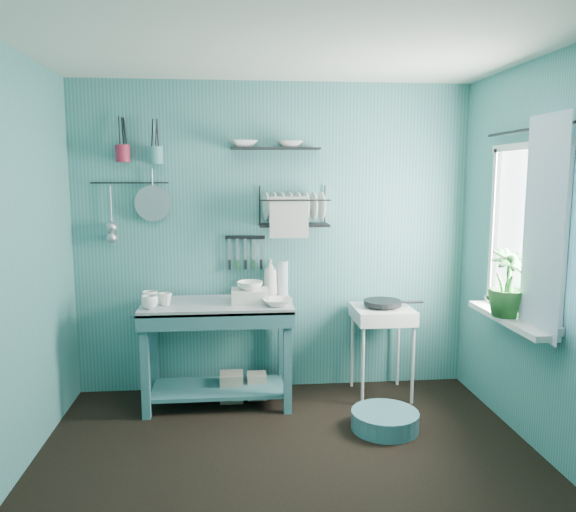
{
  "coord_description": "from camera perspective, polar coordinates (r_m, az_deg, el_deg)",
  "views": [
    {
      "loc": [
        -0.33,
        -3.04,
        1.76
      ],
      "look_at": [
        0.05,
        0.85,
        1.2
      ],
      "focal_mm": 35.0,
      "sensor_mm": 36.0,
      "label": 1
    }
  ],
  "objects": [
    {
      "name": "floor",
      "position": [
        3.53,
        0.56,
        -21.76
      ],
      "size": [
        3.2,
        3.2,
        0.0
      ],
      "primitive_type": "plane",
      "color": "black",
      "rests_on": "ground"
    },
    {
      "name": "ceiling",
      "position": [
        3.15,
        0.63,
        21.75
      ],
      "size": [
        3.2,
        3.2,
        0.0
      ],
      "primitive_type": "plane",
      "rotation": [
        3.14,
        0.0,
        0.0
      ],
      "color": "silver",
      "rests_on": "ground"
    },
    {
      "name": "wall_back",
      "position": [
        4.58,
        -1.41,
        1.76
      ],
      "size": [
        3.2,
        0.0,
        3.2
      ],
      "primitive_type": "plane",
      "rotation": [
        1.57,
        0.0,
        0.0
      ],
      "color": "teal",
      "rests_on": "ground"
    },
    {
      "name": "wall_front",
      "position": [
        1.66,
        6.2,
        -9.81
      ],
      "size": [
        3.2,
        0.0,
        3.2
      ],
      "primitive_type": "plane",
      "rotation": [
        -1.57,
        0.0,
        0.0
      ],
      "color": "teal",
      "rests_on": "ground"
    },
    {
      "name": "wall_right",
      "position": [
        3.64,
        26.54,
        -0.77
      ],
      "size": [
        0.0,
        3.0,
        3.0
      ],
      "primitive_type": "plane",
      "rotation": [
        1.57,
        0.0,
        -1.57
      ],
      "color": "teal",
      "rests_on": "ground"
    },
    {
      "name": "work_counter",
      "position": [
        4.42,
        -7.12,
        -9.79
      ],
      "size": [
        1.17,
        0.64,
        0.8
      ],
      "primitive_type": "cube",
      "rotation": [
        0.0,
        0.0,
        0.06
      ],
      "color": "#366D73",
      "rests_on": "floor"
    },
    {
      "name": "mug_left",
      "position": [
        4.19,
        -13.88,
        -4.58
      ],
      "size": [
        0.12,
        0.12,
        0.1
      ],
      "primitive_type": "imported",
      "color": "white",
      "rests_on": "work_counter"
    },
    {
      "name": "mug_mid",
      "position": [
        4.28,
        -12.36,
        -4.31
      ],
      "size": [
        0.14,
        0.14,
        0.09
      ],
      "primitive_type": "imported",
      "rotation": [
        0.0,
        0.0,
        0.52
      ],
      "color": "white",
      "rests_on": "work_counter"
    },
    {
      "name": "mug_right",
      "position": [
        4.35,
        -13.84,
        -4.12
      ],
      "size": [
        0.17,
        0.17,
        0.1
      ],
      "primitive_type": "imported",
      "rotation": [
        0.0,
        0.0,
        1.05
      ],
      "color": "white",
      "rests_on": "work_counter"
    },
    {
      "name": "wash_tub",
      "position": [
        4.29,
        -3.88,
        -4.06
      ],
      "size": [
        0.28,
        0.22,
        0.1
      ],
      "primitive_type": "cube",
      "color": "silver",
      "rests_on": "work_counter"
    },
    {
      "name": "tub_bowl",
      "position": [
        4.27,
        -3.89,
        -3.01
      ],
      "size": [
        0.19,
        0.19,
        0.06
      ],
      "primitive_type": "imported",
      "color": "white",
      "rests_on": "wash_tub"
    },
    {
      "name": "soap_bottle",
      "position": [
        4.49,
        -1.81,
        -2.2
      ],
      "size": [
        0.11,
        0.12,
        0.3
      ],
      "primitive_type": "imported",
      "color": "silver",
      "rests_on": "work_counter"
    },
    {
      "name": "water_bottle",
      "position": [
        4.52,
        -0.56,
        -2.25
      ],
      "size": [
        0.09,
        0.09,
        0.28
      ],
      "primitive_type": "cylinder",
      "color": "silver",
      "rests_on": "work_counter"
    },
    {
      "name": "counter_bowl",
      "position": [
        4.18,
        -1.08,
        -4.71
      ],
      "size": [
        0.22,
        0.22,
        0.05
      ],
      "primitive_type": "imported",
      "color": "white",
      "rests_on": "work_counter"
    },
    {
      "name": "hotplate_stand",
      "position": [
        4.63,
        9.47,
        -9.52
      ],
      "size": [
        0.51,
        0.51,
        0.73
      ],
      "primitive_type": "cube",
      "rotation": [
        0.0,
        0.0,
        -0.14
      ],
      "color": "silver",
      "rests_on": "floor"
    },
    {
      "name": "frying_pan",
      "position": [
        4.53,
        9.59,
        -4.69
      ],
      "size": [
        0.3,
        0.3,
        0.03
      ],
      "primitive_type": "cylinder",
      "color": "black",
      "rests_on": "hotplate_stand"
    },
    {
      "name": "knife_strip",
      "position": [
        4.54,
        -4.38,
        1.9
      ],
      "size": [
        0.32,
        0.05,
        0.03
      ],
      "primitive_type": "cube",
      "rotation": [
        0.0,
        0.0,
        -0.1
      ],
      "color": "black",
      "rests_on": "wall_back"
    },
    {
      "name": "dish_rack",
      "position": [
        4.44,
        0.59,
        5.1
      ],
      "size": [
        0.55,
        0.25,
        0.32
      ],
      "primitive_type": "cube",
      "rotation": [
        0.0,
        0.0,
        -0.02
      ],
      "color": "black",
      "rests_on": "wall_back"
    },
    {
      "name": "upper_shelf",
      "position": [
        4.46,
        -1.32,
        10.86
      ],
      "size": [
        0.7,
        0.19,
        0.02
      ],
      "primitive_type": "cube",
      "rotation": [
        0.0,
        0.0,
        0.01
      ],
      "color": "black",
      "rests_on": "wall_back"
    },
    {
      "name": "shelf_bowl_left",
      "position": [
        4.46,
        -4.59,
        12.46
      ],
      "size": [
        0.25,
        0.25,
        0.05
      ],
      "primitive_type": "imported",
      "rotation": [
        0.0,
        0.0,
        0.17
      ],
      "color": "white",
      "rests_on": "upper_shelf"
    },
    {
      "name": "shelf_bowl_right",
      "position": [
        4.47,
        0.23,
        11.88
      ],
      "size": [
        0.24,
        0.24,
        0.05
      ],
      "primitive_type": "imported",
      "rotation": [
        0.0,
        0.0,
        -0.17
      ],
      "color": "white",
      "rests_on": "upper_shelf"
    },
    {
      "name": "utensil_cup_magenta",
      "position": [
        4.54,
        -16.46,
        9.96
      ],
      "size": [
        0.11,
        0.11,
        0.13
      ],
      "primitive_type": "cylinder",
      "color": "maroon",
      "rests_on": "wall_back"
    },
    {
      "name": "utensil_cup_teal",
      "position": [
        4.5,
        -13.27,
        9.93
      ],
      "size": [
        0.11,
        0.11,
        0.13
      ],
      "primitive_type": "cylinder",
      "color": "teal",
      "rests_on": "wall_back"
    },
    {
      "name": "colander",
      "position": [
        4.54,
        -13.58,
        5.23
      ],
      "size": [
        0.28,
        0.03,
        0.28
      ],
      "primitive_type": "cylinder",
      "rotation": [
        1.54,
        0.0,
        0.0
      ],
      "color": "#A7A9B0",
      "rests_on": "wall_back"
    },
    {
      "name": "ladle_outer",
      "position": [
        4.61,
        -17.55,
        4.95
      ],
      "size": [
        0.01,
        0.01,
        0.3
      ],
      "primitive_type": "cylinder",
      "color": "#A7A9B0",
      "rests_on": "wall_back"
    },
    {
      "name": "ladle_inner",
      "position": [
        4.61,
        -17.53,
        3.93
      ],
      "size": [
        0.01,
        0.01,
        0.3
      ],
      "primitive_type": "cylinder",
      "color": "#A7A9B0",
      "rests_on": "wall_back"
    },
    {
      "name": "hook_rail",
      "position": [
        4.58,
        -15.79,
        7.17
      ],
      "size": [
        0.6,
        0.01,
        0.01
      ],
      "primitive_type": "cylinder",
      "rotation": [
        0.0,
        1.57,
        0.0
      ],
      "color": "black",
      "rests_on": "wall_back"
    },
    {
      "name": "window_glass",
      "position": [
        4.0,
        23.1,
        2.33
      ],
      "size": [
        0.0,
        1.1,
        1.1
      ],
      "primitive_type": "plane",
      "rotation": [
        1.57,
        0.0,
        1.57
      ],
      "color": "white",
      "rests_on": "wall_right"
    },
    {
      "name": "windowsill",
      "position": [
        4.05,
        21.57,
        -5.99
      ],
      "size": [
        0.16,
        0.95,
        0.04
      ],
      "primitive_type": "cube",
      "color": "silver",
      "rests_on": "wall_right"
    },
    {
      "name": "curtain",
      "position": [
        3.7,
        24.46,
        2.62
      ],
      "size": [
        0.0,
        1.35,
        1.35
      ],
      "primitive_type": "plane",
      "rotation": [
        1.57,
        0.0,
        1.57
      ],
      "color": "white",
      "rests_on": "wall_right"
    },
    {
      "name": "curtain_rod",
      "position": [
        3.97,
        23.04,
        11.71
      ],
      "size": [
        0.02,
        1.05,
        0.02
      ],
      "primitive_type": "cylinder",
      "rotation": [
        1.57,
        0.0,
        0.0
      ],
      "color": "black",
      "rests_on": "wall_right"
    },
    {
      "name": "potted_plant",
      "position": [
        3.99,
        21.37,
        -2.59
      ],
      "size": [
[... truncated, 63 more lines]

